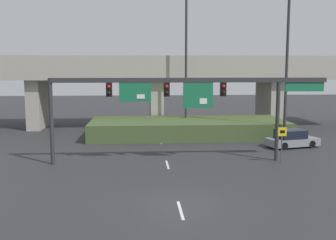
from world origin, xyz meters
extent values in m
plane|color=#2D2D30|center=(0.00, 0.00, 0.00)|extent=(160.00, 160.00, 0.00)
cube|color=silver|center=(0.00, -0.93, 0.00)|extent=(0.14, 2.40, 0.01)
cube|color=silver|center=(0.00, 7.80, 0.00)|extent=(0.14, 2.40, 0.01)
cube|color=silver|center=(0.00, 16.54, 0.00)|extent=(0.14, 2.40, 0.01)
cube|color=silver|center=(0.00, 25.27, 0.00)|extent=(0.14, 2.40, 0.01)
cube|color=silver|center=(0.00, 34.00, 0.00)|extent=(0.14, 2.40, 0.01)
cylinder|color=#2D2D30|center=(-7.81, 8.53, 2.94)|extent=(0.28, 0.28, 5.88)
cylinder|color=#2D2D30|center=(7.81, 8.53, 2.94)|extent=(0.28, 0.28, 5.88)
cube|color=#2D2D30|center=(1.68, 8.53, 5.72)|extent=(18.98, 0.32, 0.32)
cube|color=black|center=(-3.91, 8.53, 5.08)|extent=(0.40, 0.28, 0.95)
sphere|color=red|center=(-3.91, 8.35, 5.30)|extent=(0.22, 0.22, 0.22)
sphere|color=black|center=(-3.91, 8.35, 4.87)|extent=(0.22, 0.22, 0.22)
cube|color=black|center=(0.00, 8.53, 5.08)|extent=(0.40, 0.28, 0.95)
sphere|color=red|center=(0.00, 8.35, 5.30)|extent=(0.22, 0.22, 0.22)
sphere|color=black|center=(0.00, 8.35, 4.87)|extent=(0.22, 0.22, 0.22)
cube|color=black|center=(3.91, 8.53, 5.08)|extent=(0.40, 0.28, 0.95)
sphere|color=red|center=(3.91, 8.35, 5.30)|extent=(0.22, 0.22, 0.22)
sphere|color=black|center=(3.91, 8.35, 4.87)|extent=(0.22, 0.22, 0.22)
cube|color=#196B42|center=(-2.15, 8.43, 4.91)|extent=(2.15, 0.08, 1.30)
cube|color=white|center=(-1.77, 8.38, 4.62)|extent=(0.54, 0.03, 0.29)
cube|color=#196B42|center=(2.15, 8.43, 4.68)|extent=(2.05, 0.08, 1.76)
cube|color=white|center=(2.51, 8.38, 4.28)|extent=(0.51, 0.03, 0.39)
cube|color=#196B42|center=(9.66, 8.47, 5.24)|extent=(2.75, 0.07, 0.64)
cylinder|color=#4C4C4C|center=(7.87, 7.66, 1.28)|extent=(0.08, 0.08, 2.57)
cube|color=yellow|center=(7.87, 7.62, 2.22)|extent=(0.60, 0.03, 0.60)
cube|color=black|center=(7.87, 7.60, 2.22)|extent=(0.33, 0.01, 0.21)
cylinder|color=#2D2D30|center=(2.78, 21.05, 8.24)|extent=(0.24, 0.24, 16.47)
cylinder|color=#2D2D30|center=(10.88, 15.23, 8.44)|extent=(0.24, 0.24, 16.87)
cube|color=#A39E93|center=(0.00, 26.25, 6.15)|extent=(46.10, 7.36, 1.64)
cube|color=#A39E93|center=(0.00, 22.76, 7.42)|extent=(46.10, 0.40, 0.90)
cube|color=#A39E93|center=(-13.06, 26.25, 2.66)|extent=(1.40, 5.89, 5.33)
cube|color=#A39E93|center=(0.00, 26.25, 2.66)|extent=(1.40, 5.89, 5.33)
cube|color=#A39E93|center=(13.06, 26.25, 2.66)|extent=(1.40, 5.89, 5.33)
cube|color=#42562D|center=(2.76, 19.32, 0.79)|extent=(18.66, 7.51, 1.58)
cube|color=gray|center=(10.80, 13.16, 0.47)|extent=(4.59, 2.79, 0.61)
cube|color=black|center=(10.63, 13.12, 1.13)|extent=(2.55, 2.13, 0.71)
cylinder|color=black|center=(11.90, 14.25, 0.32)|extent=(0.67, 0.37, 0.64)
cylinder|color=black|center=(12.28, 12.69, 0.32)|extent=(0.67, 0.37, 0.64)
cylinder|color=black|center=(9.32, 13.62, 0.32)|extent=(0.67, 0.37, 0.64)
cylinder|color=black|center=(9.70, 12.06, 0.32)|extent=(0.67, 0.37, 0.64)
camera|label=1|loc=(-1.80, -18.25, 6.45)|focal=42.00mm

